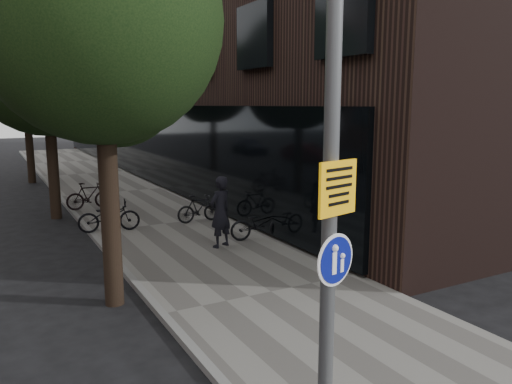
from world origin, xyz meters
TOP-DOWN VIEW (x-y plane):
  - ground at (0.00, 0.00)m, footprint 120.00×120.00m
  - sidewalk at (0.25, 10.00)m, footprint 4.50×60.00m
  - curb_edge at (-2.00, 10.00)m, footprint 0.15×60.00m
  - building_right_dark_brick at (8.50, 22.00)m, footprint 12.00×40.00m
  - street_tree_near at (-2.53, 4.64)m, footprint 4.40×4.40m
  - street_tree_mid at (-2.53, 13.14)m, footprint 5.00×5.00m
  - street_tree_far at (-2.53, 22.14)m, footprint 5.00×5.00m
  - signpost at (-1.59, -0.94)m, footprint 0.54×0.16m
  - pedestrian at (0.71, 6.76)m, footprint 0.81×0.67m
  - parked_bike_facade_near at (2.00, 6.92)m, footprint 1.80×0.94m
  - parked_bike_facade_far at (1.30, 9.67)m, footprint 1.48×0.44m
  - parked_bike_curb_near at (-1.51, 9.82)m, footprint 1.85×0.90m
  - parked_bike_curb_far at (-1.40, 13.45)m, footprint 1.62×0.49m

SIDE VIEW (x-z plane):
  - ground at x=0.00m, z-range 0.00..0.00m
  - sidewalk at x=0.25m, z-range 0.00..0.12m
  - curb_edge at x=-2.00m, z-range 0.00..0.13m
  - parked_bike_facade_far at x=1.30m, z-range 0.12..1.01m
  - parked_bike_facade_near at x=2.00m, z-range 0.12..1.02m
  - parked_bike_curb_near at x=-1.51m, z-range 0.12..1.05m
  - parked_bike_curb_far at x=-1.40m, z-range 0.12..1.09m
  - pedestrian at x=0.71m, z-range 0.12..2.01m
  - signpost at x=-1.59m, z-range 0.14..4.89m
  - street_tree_near at x=-2.53m, z-range 1.36..8.86m
  - street_tree_mid at x=-2.53m, z-range 1.21..9.01m
  - street_tree_far at x=-2.53m, z-range 1.21..9.01m
  - building_right_dark_brick at x=8.50m, z-range 0.00..18.00m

